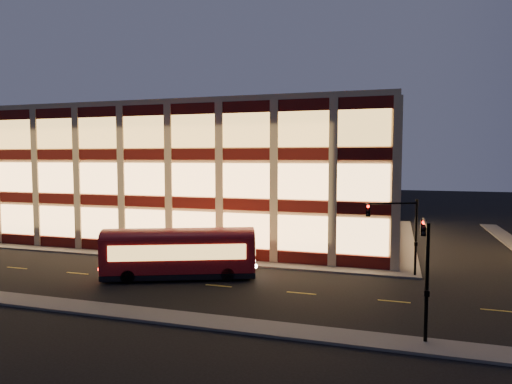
% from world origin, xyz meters
% --- Properties ---
extents(ground, '(200.00, 200.00, 0.00)m').
position_xyz_m(ground, '(0.00, 0.00, 0.00)').
color(ground, black).
rests_on(ground, ground).
extents(sidewalk_office_south, '(54.00, 2.00, 0.15)m').
position_xyz_m(sidewalk_office_south, '(-3.00, 1.00, 0.07)').
color(sidewalk_office_south, '#514F4C').
rests_on(sidewalk_office_south, ground).
extents(sidewalk_office_east, '(2.00, 30.00, 0.15)m').
position_xyz_m(sidewalk_office_east, '(23.00, 17.00, 0.07)').
color(sidewalk_office_east, '#514F4C').
rests_on(sidewalk_office_east, ground).
extents(sidewalk_near, '(100.00, 2.00, 0.15)m').
position_xyz_m(sidewalk_near, '(0.00, -13.00, 0.07)').
color(sidewalk_near, '#514F4C').
rests_on(sidewalk_near, ground).
extents(office_building, '(50.45, 30.45, 14.50)m').
position_xyz_m(office_building, '(-2.91, 16.91, 7.25)').
color(office_building, tan).
rests_on(office_building, ground).
extents(traffic_signal_far, '(3.79, 1.87, 6.00)m').
position_xyz_m(traffic_signal_far, '(22.21, 0.24, 4.11)').
color(traffic_signal_far, black).
rests_on(traffic_signal_far, ground).
extents(traffic_signal_near, '(0.32, 4.45, 6.00)m').
position_xyz_m(traffic_signal_near, '(23.50, -11.03, 4.13)').
color(traffic_signal_near, black).
rests_on(traffic_signal_near, ground).
extents(trolley_bus, '(11.55, 6.85, 3.83)m').
position_xyz_m(trolley_bus, '(6.37, -4.88, 2.12)').
color(trolley_bus, maroon).
rests_on(trolley_bus, ground).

